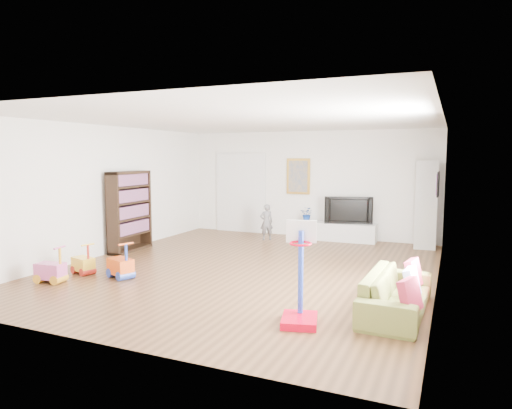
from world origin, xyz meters
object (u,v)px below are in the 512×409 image
at_px(media_console, 337,232).
at_px(sofa, 396,293).
at_px(basketball_hoop, 300,273).
at_px(bookshelf, 130,211).

bearing_deg(media_console, sofa, -68.94).
bearing_deg(sofa, media_console, 24.05).
xyz_separation_m(media_console, sofa, (1.95, -4.86, 0.05)).
distance_m(media_console, sofa, 5.23).
relative_size(media_console, basketball_hoop, 1.47).
xyz_separation_m(media_console, basketball_hoop, (0.90, -5.75, 0.42)).
relative_size(media_console, bookshelf, 1.08).
relative_size(sofa, basketball_hoop, 1.44).
xyz_separation_m(bookshelf, sofa, (5.83, -1.84, -0.60)).
distance_m(media_console, basketball_hoop, 5.84).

